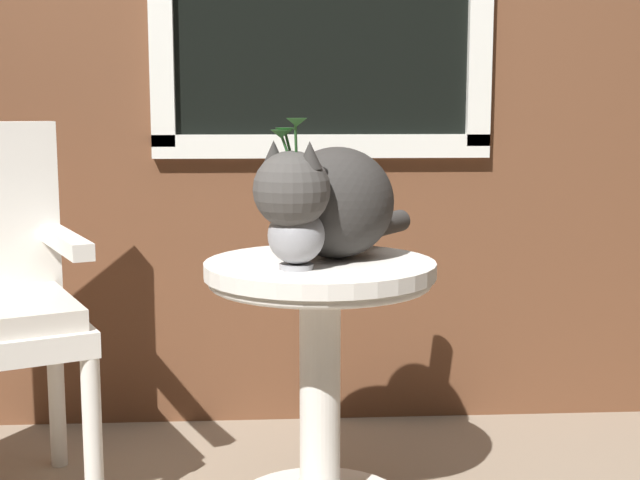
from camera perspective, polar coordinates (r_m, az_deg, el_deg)
name	(u,v)px	position (r m, az deg, el deg)	size (l,w,h in m)	color
wicker_side_table	(320,346)	(2.07, 0.00, -6.88)	(0.54, 0.54, 0.62)	silver
cat	(330,201)	(2.04, 0.66, 2.56)	(0.41, 0.53, 0.28)	#33302D
pewter_vase_with_ivy	(298,225)	(1.92, -1.45, 0.99)	(0.13, 0.14, 0.33)	#99999E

